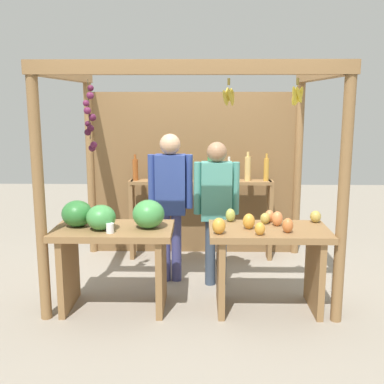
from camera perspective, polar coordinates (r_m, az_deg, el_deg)
ground_plane at (r=5.38m, az=0.04°, el=-10.50°), size 12.00×12.00×0.00m
market_stall at (r=5.46m, az=0.09°, el=4.58°), size 2.78×2.06×2.31m
fruit_counter_left at (r=4.53m, az=-9.54°, el=-5.49°), size 1.12×0.64×1.07m
fruit_counter_right at (r=4.54m, az=9.10°, el=-6.93°), size 1.12×0.64×0.95m
bottle_shelf_unit at (r=5.85m, az=1.09°, el=-0.43°), size 1.78×0.22×1.36m
vendor_man at (r=5.08m, az=-2.62°, el=-0.28°), size 0.48×0.22×1.63m
vendor_woman at (r=4.98m, az=2.96°, el=-1.12°), size 0.48×0.21×1.55m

